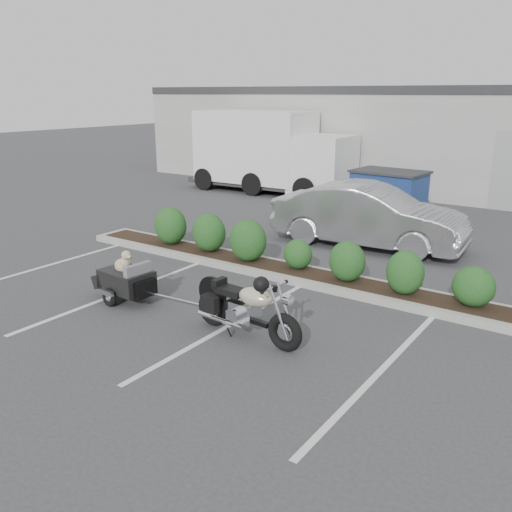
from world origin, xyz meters
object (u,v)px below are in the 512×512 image
Objects in this scene: pet_trailer at (126,279)px; motorcycle at (246,309)px; delivery_truck at (271,154)px; dumpster at (388,193)px; sedan at (369,216)px.

motorcycle is at bearing 3.86° from pet_trailer.
motorcycle is 13.37m from delivery_truck.
delivery_truck reaches higher than dumpster.
motorcycle is 0.92× the size of dumpster.
sedan is 8.26m from delivery_truck.
motorcycle is 0.31× the size of delivery_truck.
pet_trailer is 9.87m from dumpster.
pet_trailer is (-2.78, 0.02, -0.06)m from motorcycle.
delivery_truck is at bearing 114.76° from pet_trailer.
pet_trailer is at bearing -176.14° from motorcycle.
dumpster is 0.34× the size of delivery_truck.
sedan is at bearing 74.90° from pet_trailer.
delivery_truck reaches higher than pet_trailer.
sedan is 0.70× the size of delivery_truck.
motorcycle is at bearing -178.54° from sedan.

